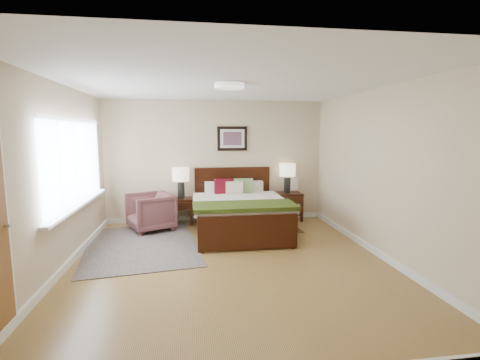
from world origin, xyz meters
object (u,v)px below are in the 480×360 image
Objects in this scene: nightstand_left at (181,204)px; nightstand_right at (287,203)px; armchair at (151,212)px; bed at (239,206)px; lamp_right at (287,173)px; lamp_left at (181,177)px; rug_persian at (142,245)px.

nightstand_left is 0.89× the size of nightstand_right.
armchair is (-0.57, -0.35, -0.06)m from nightstand_left.
lamp_right reaches higher than bed.
lamp_right is (2.20, 0.00, 0.06)m from lamp_left.
armchair is (-0.57, -0.37, -0.60)m from lamp_left.
rug_persian is at bearing -163.06° from bed.
armchair reaches higher than rug_persian.
bed is at bearing -145.58° from lamp_right.
armchair is (-2.77, -0.36, -0.01)m from nightstand_right.
nightstand_right is 0.65m from lamp_right.
nightstand_right is 0.76× the size of armchair.
lamp_left is 0.91m from armchair.
lamp_right reaches higher than rug_persian.
lamp_left is 2.20m from lamp_right.
bed is at bearing 8.98° from rug_persian.
lamp_right reaches higher than nightstand_right.
lamp_left is at bearing 98.27° from armchair.
lamp_right is 0.78× the size of armchair.
nightstand_right is 0.97× the size of lamp_right.
nightstand_left is at bearing 144.52° from bed.
lamp_left is at bearing 179.65° from nightstand_right.
lamp_right is at bearing 0.51° from nightstand_left.
lamp_right is at bearing 0.00° from lamp_left.
lamp_right is at bearing 34.42° from bed.
nightstand_left is 0.67m from armchair.
lamp_left is at bearing 180.00° from lamp_right.
nightstand_left is at bearing 55.83° from rug_persian.
bed is 1.39m from lamp_left.
armchair is at bearing -172.61° from nightstand_right.
lamp_right is 3.27m from rug_persian.
rug_persian is (-0.06, -0.92, -0.35)m from armchair.
lamp_left is (-2.20, 0.01, 0.60)m from nightstand_right.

